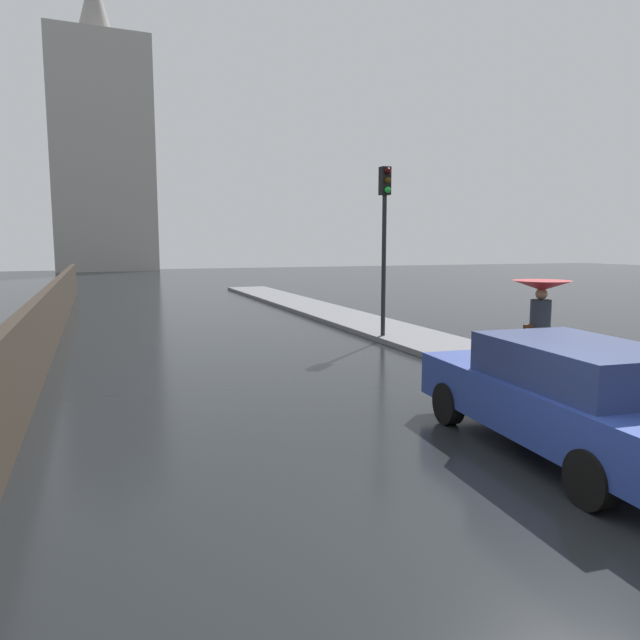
% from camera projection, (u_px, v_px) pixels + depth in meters
% --- Properties ---
extents(ground, '(120.00, 120.00, 0.00)m').
position_uv_depth(ground, '(468.00, 535.00, 5.54)').
color(ground, black).
extents(car_blue_mid_road, '(2.09, 4.67, 1.49)m').
position_uv_depth(car_blue_mid_road, '(566.00, 395.00, 7.58)').
color(car_blue_mid_road, navy).
rests_on(car_blue_mid_road, ground).
extents(pedestrian_with_umbrella_near, '(1.12, 1.12, 1.85)m').
position_uv_depth(pedestrian_with_umbrella_near, '(541.00, 300.00, 11.51)').
color(pedestrian_with_umbrella_near, black).
rests_on(pedestrian_with_umbrella_near, sidewalk_strip).
extents(traffic_light, '(0.26, 0.39, 4.61)m').
position_uv_depth(traffic_light, '(385.00, 220.00, 16.19)').
color(traffic_light, black).
rests_on(traffic_light, sidewalk_strip).
extents(distant_tower, '(9.86, 8.81, 28.71)m').
position_uv_depth(distant_tower, '(100.00, 151.00, 58.49)').
color(distant_tower, '#9E9993').
rests_on(distant_tower, ground).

